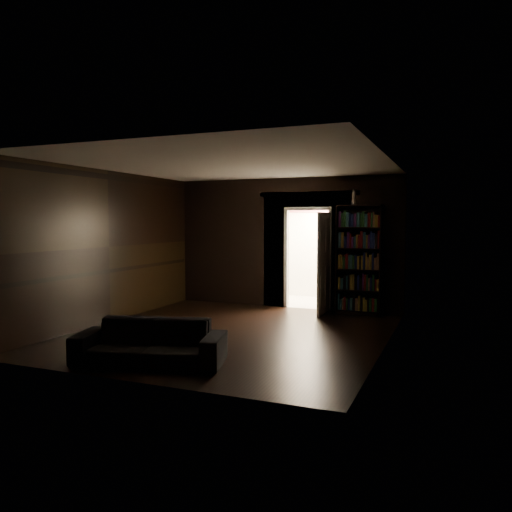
{
  "coord_description": "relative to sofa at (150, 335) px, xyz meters",
  "views": [
    {
      "loc": [
        3.47,
        -7.48,
        1.87
      ],
      "look_at": [
        0.06,
        0.9,
        1.24
      ],
      "focal_mm": 35.0,
      "sensor_mm": 36.0,
      "label": 1
    }
  ],
  "objects": [
    {
      "name": "refrigerator",
      "position": [
        1.28,
        6.06,
        0.45
      ],
      "size": [
        0.82,
        0.77,
        1.65
      ],
      "primitive_type": "cube",
      "rotation": [
        0.0,
        0.0,
        -0.13
      ],
      "color": "silver",
      "rests_on": "ground"
    },
    {
      "name": "kitchen_alcove",
      "position": [
        0.75,
        5.9,
        0.84
      ],
      "size": [
        2.2,
        1.8,
        2.6
      ],
      "color": "beige",
      "rests_on": "ground"
    },
    {
      "name": "figurine",
      "position": [
        1.77,
        4.5,
        1.98
      ],
      "size": [
        0.14,
        0.14,
        0.31
      ],
      "primitive_type": "cube",
      "rotation": [
        0.0,
        0.0,
        -0.42
      ],
      "color": "silver",
      "rests_on": "bookshelf"
    },
    {
      "name": "bottles",
      "position": [
        1.25,
        6.06,
        1.41
      ],
      "size": [
        0.66,
        0.19,
        0.27
      ],
      "primitive_type": "cube",
      "rotation": [
        0.0,
        0.0,
        -0.17
      ],
      "color": "black",
      "rests_on": "refrigerator"
    },
    {
      "name": "bookshelf",
      "position": [
        1.88,
        4.58,
        0.73
      ],
      "size": [
        0.9,
        0.33,
        2.2
      ],
      "primitive_type": "cube",
      "rotation": [
        0.0,
        0.0,
        0.01
      ],
      "color": "black",
      "rests_on": "ground"
    },
    {
      "name": "door",
      "position": [
        1.22,
        4.33,
        0.65
      ],
      "size": [
        0.06,
        0.85,
        2.05
      ],
      "primitive_type": "cube",
      "rotation": [
        0.0,
        0.0,
        1.56
      ],
      "color": "white",
      "rests_on": "ground"
    },
    {
      "name": "ground",
      "position": [
        0.25,
        2.03,
        -0.37
      ],
      "size": [
        5.5,
        5.5,
        0.0
      ],
      "primitive_type": "plane",
      "color": "black",
      "rests_on": "ground"
    },
    {
      "name": "room_walls",
      "position": [
        0.24,
        3.1,
        1.31
      ],
      "size": [
        5.02,
        5.61,
        2.84
      ],
      "color": "black",
      "rests_on": "ground"
    },
    {
      "name": "sofa",
      "position": [
        0.0,
        0.0,
        0.0
      ],
      "size": [
        2.09,
        1.31,
        0.75
      ],
      "primitive_type": "imported",
      "rotation": [
        0.0,
        0.0,
        0.26
      ],
      "color": "black",
      "rests_on": "ground"
    }
  ]
}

